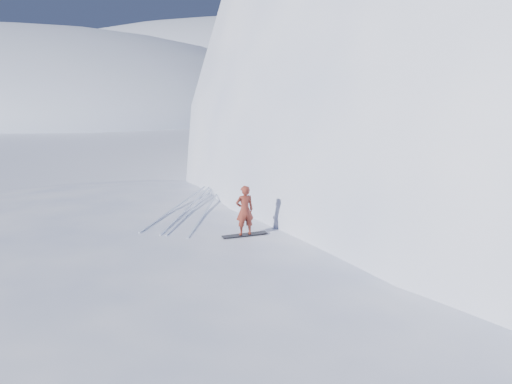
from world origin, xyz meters
TOP-DOWN VIEW (x-y plane):
  - ground at (0.00, 0.00)m, footprint 400.00×400.00m
  - near_ridge at (1.00, 3.00)m, footprint 36.00×28.00m
  - peak_shoulder at (10.00, 20.00)m, footprint 28.00×24.00m
  - far_ridge_c at (-40.00, 110.00)m, footprint 140.00×90.00m
  - wind_bumps at (-0.56, 2.12)m, footprint 16.00×14.40m
  - snowboard at (2.53, 3.74)m, footprint 1.25×1.09m
  - snowboarder at (2.53, 3.74)m, footprint 0.66×0.63m
  - board_tracks at (-0.32, 5.81)m, footprint 2.31×5.97m

SIDE VIEW (x-z plane):
  - ground at x=0.00m, z-range 0.00..0.00m
  - near_ridge at x=1.00m, z-range -2.40..2.40m
  - peak_shoulder at x=10.00m, z-range -9.00..9.00m
  - far_ridge_c at x=-40.00m, z-range -18.00..18.00m
  - wind_bumps at x=-0.56m, z-range -0.50..0.50m
  - snowboard at x=2.53m, z-range 2.40..2.42m
  - board_tracks at x=-0.32m, z-range 2.40..2.44m
  - snowboarder at x=2.53m, z-range 2.42..3.94m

